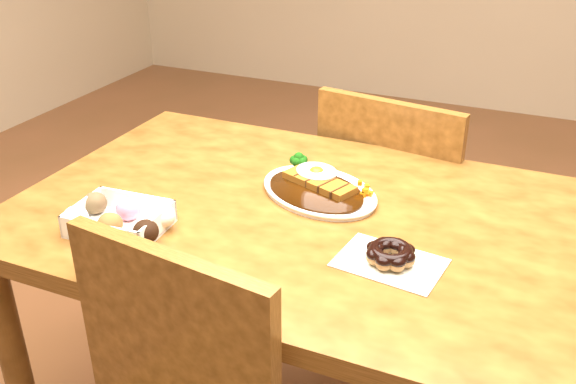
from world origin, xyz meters
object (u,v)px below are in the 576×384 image
at_px(donut_box, 119,218).
at_px(pon_de_ring, 390,255).
at_px(table, 300,250).
at_px(katsu_curry_plate, 319,187).
at_px(chair_far, 398,217).

height_order(donut_box, pon_de_ring, donut_box).
relative_size(table, donut_box, 5.66).
xyz_separation_m(katsu_curry_plate, donut_box, (-0.30, -0.30, 0.01)).
bearing_deg(pon_de_ring, katsu_curry_plate, 136.51).
distance_m(table, katsu_curry_plate, 0.14).
bearing_deg(table, chair_far, 80.46).
bearing_deg(donut_box, table, 36.30).
height_order(katsu_curry_plate, pon_de_ring, katsu_curry_plate).
xyz_separation_m(table, donut_box, (-0.30, -0.22, 0.12)).
distance_m(table, chair_far, 0.57).
distance_m(katsu_curry_plate, pon_de_ring, 0.30).
bearing_deg(pon_de_ring, chair_far, 101.79).
relative_size(chair_far, pon_de_ring, 4.28).
distance_m(table, donut_box, 0.39).
xyz_separation_m(chair_far, donut_box, (-0.39, -0.75, 0.30)).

